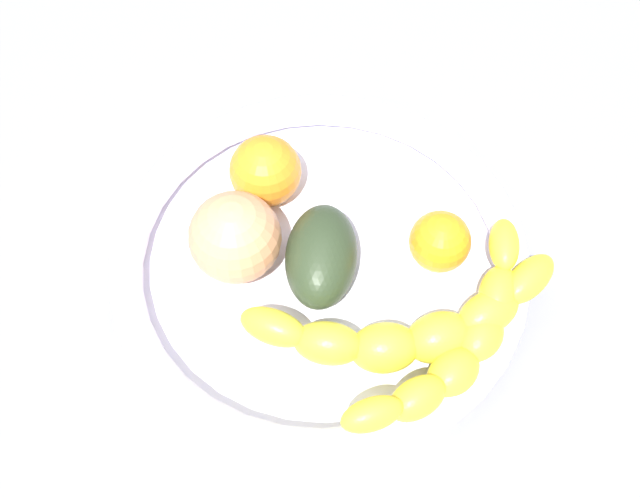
# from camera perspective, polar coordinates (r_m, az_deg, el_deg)

# --- Properties ---
(kitchen_counter) EXTENTS (1.20, 1.20, 0.03)m
(kitchen_counter) POSITION_cam_1_polar(r_m,az_deg,el_deg) (0.76, -0.00, -2.73)
(kitchen_counter) COLOR gray
(kitchen_counter) RESTS_ON ground
(fruit_bowl) EXTENTS (0.35, 0.35, 0.05)m
(fruit_bowl) POSITION_cam_1_polar(r_m,az_deg,el_deg) (0.72, -0.00, -1.14)
(fruit_bowl) COLOR white
(fruit_bowl) RESTS_ON kitchen_counter
(banana_draped_left) EXTENTS (0.27, 0.08, 0.05)m
(banana_draped_left) POSITION_cam_1_polar(r_m,az_deg,el_deg) (0.67, 5.98, -5.35)
(banana_draped_left) COLOR yellow
(banana_draped_left) RESTS_ON fruit_bowl
(banana_draped_right) EXTENTS (0.18, 0.16, 0.05)m
(banana_draped_right) POSITION_cam_1_polar(r_m,az_deg,el_deg) (0.66, 9.28, -6.36)
(banana_draped_right) COLOR yellow
(banana_draped_right) RESTS_ON fruit_bowl
(orange_front) EXTENTS (0.06, 0.06, 0.06)m
(orange_front) POSITION_cam_1_polar(r_m,az_deg,el_deg) (0.74, -3.69, 5.25)
(orange_front) COLOR orange
(orange_front) RESTS_ON fruit_bowl
(orange_mid_left) EXTENTS (0.05, 0.05, 0.05)m
(orange_mid_left) POSITION_cam_1_polar(r_m,az_deg,el_deg) (0.71, 8.05, 0.50)
(orange_mid_left) COLOR orange
(orange_mid_left) RESTS_ON fruit_bowl
(avocado_dark) EXTENTS (0.08, 0.11, 0.05)m
(avocado_dark) POSITION_cam_1_polar(r_m,az_deg,el_deg) (0.70, 0.42, -0.41)
(avocado_dark) COLOR #2B3923
(avocado_dark) RESTS_ON fruit_bowl
(peach_blush) EXTENTS (0.08, 0.08, 0.08)m
(peach_blush) POSITION_cam_1_polar(r_m,az_deg,el_deg) (0.69, -5.72, 0.78)
(peach_blush) COLOR #EA9767
(peach_blush) RESTS_ON fruit_bowl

